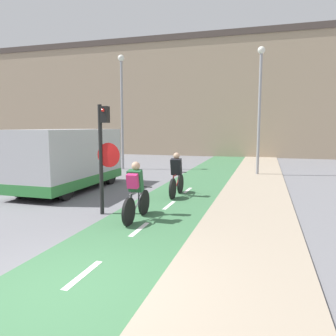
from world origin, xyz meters
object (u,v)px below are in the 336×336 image
cyclist_near (136,193)px  cyclist_far (177,177)px  street_lamp_sidewalk (260,97)px  street_lamp_far (122,100)px  traffic_light_pole (103,147)px  van (69,160)px

cyclist_near → cyclist_far: 3.23m
street_lamp_sidewalk → cyclist_near: (-2.81, -9.40, -3.18)m
street_lamp_far → cyclist_far: 8.76m
traffic_light_pole → cyclist_far: size_ratio=1.73×
traffic_light_pole → street_lamp_sidewalk: 10.07m
cyclist_near → van: (-4.06, 3.19, 0.43)m
street_lamp_sidewalk → van: bearing=-137.9°
street_lamp_sidewalk → cyclist_near: 10.31m
street_lamp_sidewalk → van: 9.66m
cyclist_near → van: size_ratio=0.35×
cyclist_far → street_lamp_far: bearing=127.7°
street_lamp_far → street_lamp_sidewalk: size_ratio=1.02×
traffic_light_pole → cyclist_near: bearing=-17.3°
traffic_light_pole → cyclist_near: (1.08, -0.34, -1.16)m
traffic_light_pole → van: bearing=136.3°
cyclist_far → street_lamp_sidewalk: bearing=67.2°
street_lamp_sidewalk → van: street_lamp_sidewalk is taller
street_lamp_sidewalk → cyclist_far: bearing=-112.8°
cyclist_far → van: size_ratio=0.34×
cyclist_near → van: 5.18m
street_lamp_sidewalk → cyclist_near: size_ratio=3.57×
cyclist_near → cyclist_far: size_ratio=1.01×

